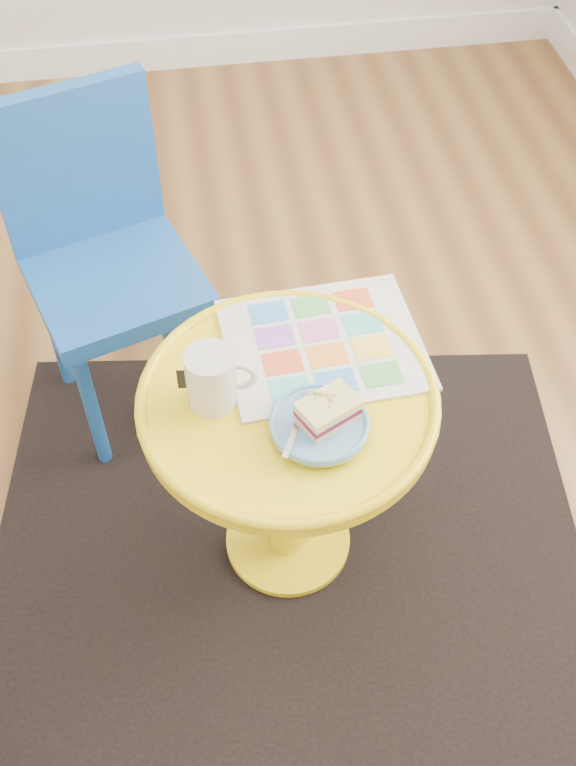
{
  "coord_description": "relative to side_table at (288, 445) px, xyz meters",
  "views": [
    {
      "loc": [
        0.47,
        -1.04,
        1.68
      ],
      "look_at": [
        0.62,
        -0.09,
        0.55
      ],
      "focal_mm": 40.0,
      "sensor_mm": 36.0,
      "label": 1
    }
  ],
  "objects": [
    {
      "name": "newspaper",
      "position": [
        0.09,
        0.12,
        0.15
      ],
      "size": [
        0.38,
        0.33,
        0.01
      ],
      "primitive_type": "cube",
      "rotation": [
        0.0,
        0.0,
        0.06
      ],
      "color": "silver",
      "rests_on": "side_table"
    },
    {
      "name": "plate",
      "position": [
        0.04,
        -0.08,
        0.16
      ],
      "size": [
        0.17,
        0.17,
        0.02
      ],
      "color": "#5B92C0",
      "rests_on": "newspaper"
    },
    {
      "name": "mug",
      "position": [
        -0.13,
        0.02,
        0.21
      ],
      "size": [
        0.12,
        0.09,
        0.11
      ],
      "rotation": [
        0.0,
        0.0,
        -0.13
      ],
      "color": "silver",
      "rests_on": "side_table"
    },
    {
      "name": "side_table",
      "position": [
        0.0,
        0.0,
        0.0
      ],
      "size": [
        0.54,
        0.54,
        0.51
      ],
      "color": "yellow",
      "rests_on": "ground"
    },
    {
      "name": "cake_slice",
      "position": [
        0.06,
        -0.08,
        0.19
      ],
      "size": [
        0.12,
        0.1,
        0.04
      ],
      "rotation": [
        0.0,
        0.0,
        0.47
      ],
      "color": "#D3BC8C",
      "rests_on": "plate"
    },
    {
      "name": "rug",
      "position": [
        0.0,
        0.0,
        -0.36
      ],
      "size": [
        1.43,
        1.26,
        0.01
      ],
      "primitive_type": "cube",
      "rotation": [
        0.0,
        0.0,
        -0.13
      ],
      "color": "black",
      "rests_on": "ground"
    },
    {
      "name": "fork",
      "position": [
        0.01,
        -0.08,
        0.17
      ],
      "size": [
        0.08,
        0.14,
        0.0
      ],
      "rotation": [
        0.0,
        0.0,
        -0.46
      ],
      "color": "silver",
      "rests_on": "plate"
    },
    {
      "name": "chair",
      "position": [
        -0.33,
        0.53,
        0.09
      ],
      "size": [
        0.44,
        0.44,
        0.79
      ],
      "rotation": [
        0.0,
        0.0,
        0.32
      ],
      "color": "#184F9D",
      "rests_on": "ground"
    },
    {
      "name": "floor",
      "position": [
        -0.62,
        0.09,
        -0.37
      ],
      "size": [
        4.0,
        4.0,
        0.0
      ],
      "primitive_type": "plane",
      "color": "brown",
      "rests_on": "ground"
    }
  ]
}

